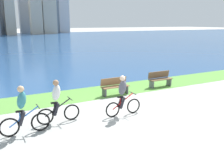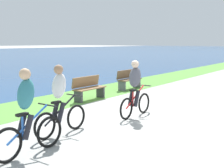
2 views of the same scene
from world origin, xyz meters
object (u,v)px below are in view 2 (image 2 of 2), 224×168
at_px(bench_near_path, 129,79).
at_px(bench_far_along_path, 89,88).
at_px(cyclist_distant_rear, 27,113).
at_px(cyclist_lead, 135,89).
at_px(cyclist_trailing, 60,100).

bearing_deg(bench_near_path, bench_far_along_path, -175.30).
bearing_deg(bench_far_along_path, cyclist_distant_rear, -151.13).
xyz_separation_m(cyclist_lead, bench_near_path, (4.37, 3.07, -0.38)).
bearing_deg(cyclist_trailing, bench_far_along_path, 31.83).
bearing_deg(cyclist_distant_rear, cyclist_trailing, 19.38).
bearing_deg(cyclist_lead, cyclist_trailing, 169.17).
bearing_deg(cyclist_lead, cyclist_distant_rear, 179.49).
bearing_deg(bench_far_along_path, cyclist_trailing, -148.17).
relative_size(bench_near_path, bench_far_along_path, 1.00).
xyz_separation_m(bench_near_path, bench_far_along_path, (-3.20, -0.26, 0.00)).
xyz_separation_m(cyclist_trailing, cyclist_distant_rear, (-1.30, -0.46, 0.01)).
bearing_deg(bench_far_along_path, cyclist_lead, -112.54).
bearing_deg(bench_near_path, cyclist_distant_rear, -159.76).
distance_m(cyclist_trailing, bench_far_along_path, 4.41).
height_order(cyclist_lead, cyclist_distant_rear, cyclist_distant_rear).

